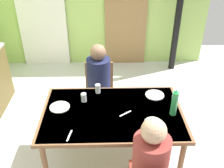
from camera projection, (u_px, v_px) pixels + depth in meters
ground_plane at (94, 148)px, 3.27m from camera, size 6.50×6.50×0.00m
door_wooden at (126, 15)px, 4.81m from camera, size 0.80×0.05×2.00m
stove_pipe_column at (180, 2)px, 4.44m from camera, size 0.12×0.12×2.59m
curtain_panel at (41, 11)px, 4.71m from camera, size 0.90×0.03×2.18m
dining_table at (112, 117)px, 2.73m from camera, size 1.48×0.94×0.76m
chair_far_diner at (99, 90)px, 3.52m from camera, size 0.40×0.40×0.87m
person_near_diner at (150, 161)px, 2.10m from camera, size 0.30×0.37×0.77m
person_far_diner at (99, 77)px, 3.26m from camera, size 0.30×0.37×0.77m
water_bottle_green_near at (174, 103)px, 2.58m from camera, size 0.07×0.07×0.30m
serving_bowl_center at (153, 124)px, 2.48m from camera, size 0.17×0.17×0.05m
dinner_plate_near_left at (60, 107)px, 2.75m from camera, size 0.21×0.21×0.01m
dinner_plate_near_right at (155, 95)px, 2.94m from camera, size 0.21×0.21×0.01m
drinking_glass_by_near_diner at (98, 89)px, 2.97m from camera, size 0.06×0.06×0.11m
drinking_glass_by_far_diner at (84, 97)px, 2.82m from camera, size 0.06×0.06×0.10m
cutlery_knife_near at (69, 136)px, 2.38m from camera, size 0.04×0.15×0.00m
cutlery_fork_near at (125, 114)px, 2.66m from camera, size 0.13×0.10×0.00m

